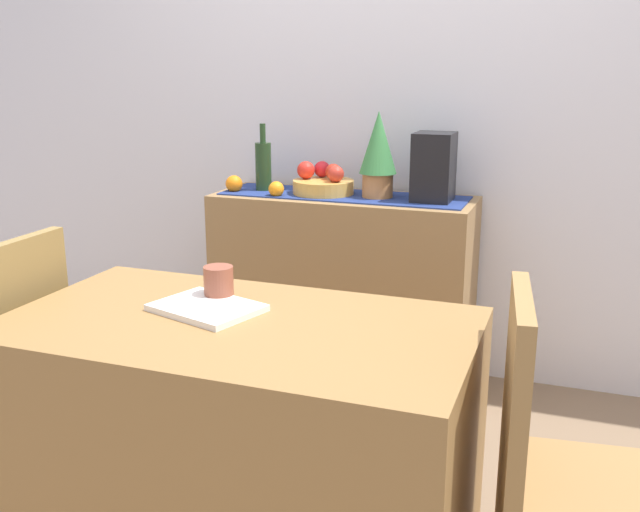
{
  "coord_description": "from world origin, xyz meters",
  "views": [
    {
      "loc": [
        0.81,
        -2.02,
        1.4
      ],
      "look_at": [
        -0.06,
        0.38,
        0.72
      ],
      "focal_mm": 40.39,
      "sensor_mm": 36.0,
      "label": 1
    }
  ],
  "objects": [
    {
      "name": "coffee_maker",
      "position": [
        0.24,
        0.92,
        0.99
      ],
      "size": [
        0.16,
        0.18,
        0.29
      ],
      "primitive_type": "cube",
      "color": "black",
      "rests_on": "sideboard_console"
    },
    {
      "name": "dining_table",
      "position": [
        -0.01,
        -0.41,
        0.37
      ],
      "size": [
        1.25,
        0.7,
        0.74
      ],
      "primitive_type": "cube",
      "color": "olive",
      "rests_on": "ground"
    },
    {
      "name": "orange_loose_far",
      "position": [
        -0.65,
        0.85,
        0.88
      ],
      "size": [
        0.08,
        0.08,
        0.08
      ],
      "primitive_type": "sphere",
      "color": "orange",
      "rests_on": "sideboard_console"
    },
    {
      "name": "table_runner",
      "position": [
        -0.15,
        0.92,
        0.85
      ],
      "size": [
        1.07,
        0.32,
        0.01
      ],
      "primitive_type": "cube",
      "color": "navy",
      "rests_on": "sideboard_console"
    },
    {
      "name": "open_book",
      "position": [
        -0.13,
        -0.36,
        0.75
      ],
      "size": [
        0.33,
        0.28,
        0.02
      ],
      "primitive_type": "cube",
      "rotation": [
        0.0,
        0.0,
        -0.3
      ],
      "color": "white",
      "rests_on": "dining_table"
    },
    {
      "name": "apple_center",
      "position": [
        -0.33,
        0.93,
        0.95
      ],
      "size": [
        0.08,
        0.08,
        0.08
      ],
      "primitive_type": "sphere",
      "color": "red",
      "rests_on": "fruit_bowl"
    },
    {
      "name": "coffee_cup",
      "position": [
        -0.14,
        -0.26,
        0.79
      ],
      "size": [
        0.09,
        0.09,
        0.1
      ],
      "primitive_type": "cylinder",
      "color": "brown",
      "rests_on": "dining_table"
    },
    {
      "name": "fruit_bowl",
      "position": [
        -0.25,
        0.92,
        0.88
      ],
      "size": [
        0.27,
        0.27,
        0.06
      ],
      "primitive_type": "cylinder",
      "color": "gold",
      "rests_on": "table_runner"
    },
    {
      "name": "apple_left",
      "position": [
        -0.21,
        0.95,
        0.95
      ],
      "size": [
        0.07,
        0.07,
        0.07
      ],
      "primitive_type": "sphere",
      "color": "#B02919",
      "rests_on": "fruit_bowl"
    },
    {
      "name": "potted_plant",
      "position": [
        -0.0,
        0.92,
        1.04
      ],
      "size": [
        0.16,
        0.16,
        0.37
      ],
      "color": "#BD7940",
      "rests_on": "sideboard_console"
    },
    {
      "name": "wine_bottle",
      "position": [
        -0.53,
        0.92,
        0.96
      ],
      "size": [
        0.07,
        0.07,
        0.3
      ],
      "color": "#233E1E",
      "rests_on": "sideboard_console"
    },
    {
      "name": "apple_right",
      "position": [
        -0.28,
        1.0,
        0.95
      ],
      "size": [
        0.07,
        0.07,
        0.07
      ],
      "primitive_type": "sphere",
      "color": "red",
      "rests_on": "fruit_bowl"
    },
    {
      "name": "sideboard_console",
      "position": [
        -0.15,
        0.92,
        0.42
      ],
      "size": [
        1.14,
        0.42,
        0.85
      ],
      "primitive_type": "cube",
      "color": "olive",
      "rests_on": "ground"
    },
    {
      "name": "orange_loose_end",
      "position": [
        -0.42,
        0.8,
        0.88
      ],
      "size": [
        0.07,
        0.07,
        0.07
      ],
      "primitive_type": "sphere",
      "color": "orange",
      "rests_on": "sideboard_console"
    },
    {
      "name": "apple_front",
      "position": [
        -0.18,
        0.89,
        0.95
      ],
      "size": [
        0.07,
        0.07,
        0.07
      ],
      "primitive_type": "sphere",
      "color": "red",
      "rests_on": "fruit_bowl"
    },
    {
      "name": "room_wall_rear",
      "position": [
        0.0,
        1.18,
        1.35
      ],
      "size": [
        6.4,
        0.06,
        2.7
      ],
      "primitive_type": "cube",
      "color": "silver",
      "rests_on": "ground"
    },
    {
      "name": "ground_plane",
      "position": [
        0.0,
        0.0,
        -0.01
      ],
      "size": [
        6.4,
        6.4,
        0.02
      ],
      "primitive_type": "cube",
      "color": "#7E664D",
      "rests_on": "ground"
    }
  ]
}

